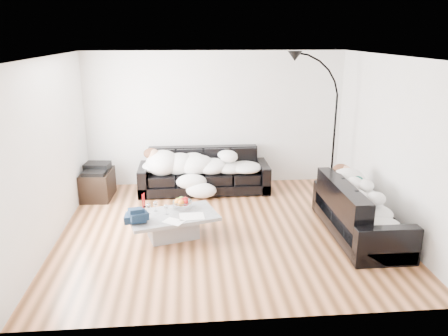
{
  "coord_description": "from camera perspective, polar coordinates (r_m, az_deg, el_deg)",
  "views": [
    {
      "loc": [
        -0.56,
        -6.16,
        2.91
      ],
      "look_at": [
        0.0,
        0.3,
        0.9
      ],
      "focal_mm": 35.0,
      "sensor_mm": 36.0,
      "label": 1
    }
  ],
  "objects": [
    {
      "name": "ground",
      "position": [
        6.83,
        0.22,
        -7.98
      ],
      "size": [
        5.0,
        5.0,
        0.0
      ],
      "primitive_type": "plane",
      "color": "brown",
      "rests_on": "ground"
    },
    {
      "name": "sofa_right",
      "position": [
        6.81,
        17.4,
        -5.16
      ],
      "size": [
        0.86,
        2.01,
        0.81
      ],
      "primitive_type": "cube",
      "rotation": [
        0.0,
        0.0,
        1.57
      ],
      "color": "black",
      "rests_on": "ground"
    },
    {
      "name": "av_cabinet",
      "position": [
        8.33,
        -16.16,
        -2.08
      ],
      "size": [
        0.55,
        0.77,
        0.51
      ],
      "primitive_type": "cube",
      "rotation": [
        0.0,
        0.0,
        -0.06
      ],
      "color": "black",
      "rests_on": "ground"
    },
    {
      "name": "shoes",
      "position": [
        6.82,
        15.69,
        -8.29
      ],
      "size": [
        0.49,
        0.41,
        0.09
      ],
      "primitive_type": null,
      "rotation": [
        0.0,
        0.0,
        0.3
      ],
      "color": "#472311",
      "rests_on": "ground"
    },
    {
      "name": "sleeper_back",
      "position": [
        8.18,
        -2.64,
        1.01
      ],
      "size": [
        2.07,
        0.72,
        0.41
      ],
      "primitive_type": null,
      "color": "silver",
      "rests_on": "sofa_back"
    },
    {
      "name": "newspaper_a",
      "position": [
        6.36,
        -4.22,
        -6.29
      ],
      "size": [
        0.37,
        0.3,
        0.01
      ],
      "primitive_type": "cube",
      "rotation": [
        0.0,
        0.0,
        0.07
      ],
      "color": "silver",
      "rests_on": "coffee_table"
    },
    {
      "name": "wine_glass_c",
      "position": [
        6.45,
        -7.55,
        -5.39
      ],
      "size": [
        0.08,
        0.08,
        0.15
      ],
      "primitive_type": "cylinder",
      "rotation": [
        0.0,
        0.0,
        0.23
      ],
      "color": "white",
      "rests_on": "coffee_table"
    },
    {
      "name": "navy_jacket",
      "position": [
        6.24,
        -11.29,
        -5.55
      ],
      "size": [
        0.38,
        0.34,
        0.16
      ],
      "primitive_type": null,
      "rotation": [
        0.0,
        0.0,
        0.26
      ],
      "color": "black",
      "rests_on": "coffee_table"
    },
    {
      "name": "wall_back",
      "position": [
        8.58,
        -1.12,
        6.4
      ],
      "size": [
        5.0,
        0.02,
        2.6
      ],
      "primitive_type": "cube",
      "color": "silver",
      "rests_on": "ground"
    },
    {
      "name": "stereo",
      "position": [
        8.23,
        -16.34,
        0.02
      ],
      "size": [
        0.47,
        0.38,
        0.13
      ],
      "primitive_type": "cube",
      "rotation": [
        0.0,
        0.0,
        -0.1
      ],
      "color": "black",
      "rests_on": "av_cabinet"
    },
    {
      "name": "wall_right",
      "position": [
        7.06,
        20.91,
        2.9
      ],
      "size": [
        0.02,
        4.5,
        2.6
      ],
      "primitive_type": "cube",
      "color": "silver",
      "rests_on": "ground"
    },
    {
      "name": "candle_right",
      "position": [
        6.74,
        -10.37,
        -4.19
      ],
      "size": [
        0.04,
        0.04,
        0.23
      ],
      "primitive_type": "cylinder",
      "rotation": [
        0.0,
        0.0,
        -0.09
      ],
      "color": "maroon",
      "rests_on": "coffee_table"
    },
    {
      "name": "wine_glass_b",
      "position": [
        6.5,
        -9.84,
        -5.26
      ],
      "size": [
        0.09,
        0.09,
        0.16
      ],
      "primitive_type": "cylinder",
      "rotation": [
        0.0,
        0.0,
        0.34
      ],
      "color": "white",
      "rests_on": "coffee_table"
    },
    {
      "name": "candle_left",
      "position": [
        6.65,
        -10.55,
        -4.43
      ],
      "size": [
        0.05,
        0.05,
        0.24
      ],
      "primitive_type": "cylinder",
      "rotation": [
        0.0,
        0.0,
        0.02
      ],
      "color": "maroon",
      "rests_on": "coffee_table"
    },
    {
      "name": "sofa_back",
      "position": [
        8.3,
        -2.63,
        -0.4
      ],
      "size": [
        2.45,
        0.85,
        0.8
      ],
      "primitive_type": "cube",
      "color": "black",
      "rests_on": "ground"
    },
    {
      "name": "coffee_table",
      "position": [
        6.54,
        -6.66,
        -7.51
      ],
      "size": [
        1.42,
        1.06,
        0.37
      ],
      "primitive_type": "cube",
      "rotation": [
        0.0,
        0.0,
        0.28
      ],
      "color": "#939699",
      "rests_on": "ground"
    },
    {
      "name": "newspaper_b",
      "position": [
        6.22,
        -6.59,
        -6.94
      ],
      "size": [
        0.34,
        0.32,
        0.01
      ],
      "primitive_type": "cube",
      "rotation": [
        0.0,
        0.0,
        -0.57
      ],
      "color": "silver",
      "rests_on": "coffee_table"
    },
    {
      "name": "wine_glass_a",
      "position": [
        6.59,
        -8.94,
        -4.96
      ],
      "size": [
        0.08,
        0.08,
        0.16
      ],
      "primitive_type": "cylinder",
      "rotation": [
        0.0,
        0.0,
        0.17
      ],
      "color": "white",
      "rests_on": "coffee_table"
    },
    {
      "name": "fruit_bowl",
      "position": [
        6.64,
        -5.46,
        -4.51
      ],
      "size": [
        0.32,
        0.32,
        0.18
      ],
      "primitive_type": "cylinder",
      "rotation": [
        0.0,
        0.0,
        -0.1
      ],
      "color": "white",
      "rests_on": "coffee_table"
    },
    {
      "name": "wall_left",
      "position": [
        6.65,
        -21.76,
        1.98
      ],
      "size": [
        0.02,
        4.5,
        2.6
      ],
      "primitive_type": "cube",
      "color": "silver",
      "rests_on": "ground"
    },
    {
      "name": "floor_lamp",
      "position": [
        8.13,
        14.2,
        4.21
      ],
      "size": [
        0.9,
        0.62,
        2.3
      ],
      "primitive_type": null,
      "rotation": [
        0.0,
        0.0,
        0.38
      ],
      "color": "black",
      "rests_on": "ground"
    },
    {
      "name": "ceiling",
      "position": [
        6.19,
        0.25,
        14.36
      ],
      "size": [
        5.0,
        5.0,
        0.0
      ],
      "primitive_type": "plane",
      "color": "white",
      "rests_on": "ground"
    },
    {
      "name": "teal_cushion",
      "position": [
        7.23,
        15.37,
        -1.04
      ],
      "size": [
        0.42,
        0.38,
        0.2
      ],
      "primitive_type": "ellipsoid",
      "rotation": [
        0.0,
        0.0,
        0.24
      ],
      "color": "#0B503F",
      "rests_on": "sofa_right"
    },
    {
      "name": "sleeper_right",
      "position": [
        6.73,
        17.57,
        -3.4
      ],
      "size": [
        0.73,
        1.72,
        0.42
      ],
      "primitive_type": null,
      "rotation": [
        0.0,
        0.0,
        1.57
      ],
      "color": "silver",
      "rests_on": "sofa_right"
    }
  ]
}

